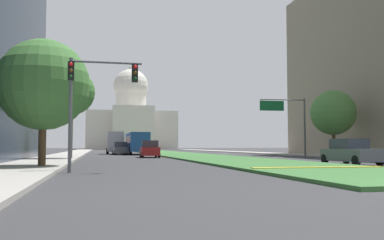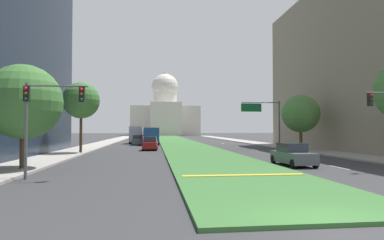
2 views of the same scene
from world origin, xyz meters
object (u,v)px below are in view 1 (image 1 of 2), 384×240
at_px(traffic_light_near_left, 90,89).
at_px(street_tree_right_mid, 333,113).
at_px(overhead_guide_sign, 288,115).
at_px(sedan_lead_stopped, 350,152).
at_px(street_tree_left_mid, 72,92).
at_px(city_bus, 137,142).
at_px(capitol_building, 131,121).
at_px(sedan_distant, 120,149).
at_px(street_tree_left_near, 43,85).
at_px(box_truck_delivery, 115,142).
at_px(sedan_midblock, 150,150).

xyz_separation_m(traffic_light_near_left, street_tree_right_mid, (24.00, 19.92, 0.81)).
distance_m(overhead_guide_sign, sedan_lead_stopped, 20.07).
xyz_separation_m(overhead_guide_sign, street_tree_left_mid, (-22.81, -5.67, 1.20)).
distance_m(overhead_guide_sign, city_bus, 22.10).
xyz_separation_m(capitol_building, street_tree_left_mid, (-12.85, -107.50, -3.61)).
distance_m(capitol_building, sedan_distant, 89.05).
xyz_separation_m(sedan_lead_stopped, sedan_distant, (-13.03, 32.68, 0.02)).
height_order(capitol_building, street_tree_left_near, capitol_building).
bearing_deg(sedan_distant, street_tree_left_mid, -104.99).
height_order(sedan_distant, box_truck_delivery, box_truck_delivery).
relative_size(capitol_building, sedan_distant, 6.97).
distance_m(sedan_lead_stopped, city_bus, 36.45).
relative_size(capitol_building, street_tree_left_near, 4.22).
relative_size(street_tree_right_mid, city_bus, 0.63).
bearing_deg(sedan_lead_stopped, traffic_light_near_left, -163.48).
distance_m(traffic_light_near_left, overhead_guide_sign, 31.78).
height_order(overhead_guide_sign, street_tree_right_mid, street_tree_right_mid).
relative_size(traffic_light_near_left, sedan_lead_stopped, 1.17).
height_order(street_tree_left_mid, street_tree_right_mid, street_tree_left_mid).
xyz_separation_m(sedan_distant, box_truck_delivery, (-0.49, 5.94, 0.88)).
xyz_separation_m(traffic_light_near_left, overhead_guide_sign, (20.87, 23.95, 0.84)).
distance_m(capitol_building, sedan_midblock, 102.37).
bearing_deg(street_tree_right_mid, traffic_light_near_left, -140.31).
xyz_separation_m(capitol_building, overhead_guide_sign, (9.96, -101.83, -4.80)).
bearing_deg(street_tree_right_mid, sedan_lead_stopped, -117.22).
relative_size(street_tree_left_mid, sedan_lead_stopped, 1.76).
bearing_deg(overhead_guide_sign, sedan_distant, 142.55).
xyz_separation_m(street_tree_left_near, sedan_distant, (5.73, 33.42, -3.67)).
height_order(capitol_building, street_tree_left_mid, capitol_building).
bearing_deg(box_truck_delivery, city_bus, -52.61).
height_order(traffic_light_near_left, sedan_lead_stopped, traffic_light_near_left).
xyz_separation_m(traffic_light_near_left, box_truck_delivery, (2.71, 43.43, -2.12)).
xyz_separation_m(street_tree_left_mid, box_truck_delivery, (4.65, 25.15, -4.16)).
height_order(overhead_guide_sign, street_tree_left_near, street_tree_left_near).
relative_size(sedan_lead_stopped, box_truck_delivery, 0.70).
distance_m(overhead_guide_sign, sedan_midblock, 15.82).
bearing_deg(traffic_light_near_left, street_tree_right_mid, 39.69).
relative_size(capitol_building, sedan_lead_stopped, 6.57).
bearing_deg(capitol_building, street_tree_right_mid, -82.95).
bearing_deg(overhead_guide_sign, capitol_building, 95.59).
bearing_deg(city_bus, sedan_lead_stopped, -73.03).
bearing_deg(street_tree_right_mid, sedan_distant, 139.80).
xyz_separation_m(overhead_guide_sign, street_tree_right_mid, (3.12, -4.04, -0.03)).
relative_size(overhead_guide_sign, sedan_lead_stopped, 1.46).
xyz_separation_m(street_tree_left_near, box_truck_delivery, (5.23, 39.36, -2.80)).
bearing_deg(capitol_building, sedan_lead_stopped, -87.48).
relative_size(street_tree_right_mid, sedan_distant, 1.65).
xyz_separation_m(box_truck_delivery, city_bus, (2.88, -3.77, 0.09)).
xyz_separation_m(capitol_building, box_truck_delivery, (-8.20, -82.35, -7.77)).
height_order(overhead_guide_sign, sedan_midblock, overhead_guide_sign).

